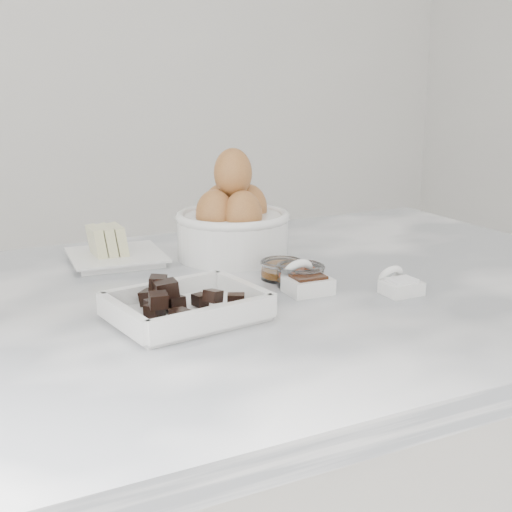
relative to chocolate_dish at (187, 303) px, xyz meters
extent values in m
cube|color=silver|center=(0.13, 0.07, -0.04)|extent=(1.20, 0.80, 0.04)
cube|color=white|center=(0.00, 0.00, -0.02)|extent=(0.19, 0.15, 0.01)
cube|color=white|center=(0.00, 0.31, -0.02)|extent=(0.14, 0.14, 0.01)
cube|color=white|center=(0.00, 0.31, -0.01)|extent=(0.16, 0.16, 0.00)
cylinder|color=white|center=(0.21, 0.25, 0.00)|extent=(0.07, 0.07, 0.04)
cylinder|color=white|center=(0.21, 0.25, 0.02)|extent=(0.06, 0.06, 0.01)
cylinder|color=white|center=(0.18, 0.25, 0.01)|extent=(0.18, 0.18, 0.07)
torus|color=white|center=(0.18, 0.25, 0.05)|extent=(0.19, 0.19, 0.02)
ellipsoid|color=#AE7538|center=(0.22, 0.26, 0.06)|extent=(0.06, 0.06, 0.08)
ellipsoid|color=#AE7538|center=(0.15, 0.25, 0.06)|extent=(0.06, 0.06, 0.08)
ellipsoid|color=#AE7538|center=(0.19, 0.29, 0.06)|extent=(0.06, 0.06, 0.08)
ellipsoid|color=#AE7538|center=(0.18, 0.21, 0.06)|extent=(0.06, 0.06, 0.08)
ellipsoid|color=#AE7538|center=(0.19, 0.25, 0.12)|extent=(0.06, 0.06, 0.08)
cylinder|color=white|center=(0.19, 0.10, -0.01)|extent=(0.06, 0.06, 0.03)
torus|color=white|center=(0.19, 0.10, 0.00)|extent=(0.07, 0.07, 0.01)
cylinder|color=#C2610D|center=(0.19, 0.10, -0.01)|extent=(0.05, 0.05, 0.01)
cylinder|color=white|center=(0.20, 0.06, -0.01)|extent=(0.07, 0.07, 0.03)
torus|color=white|center=(0.20, 0.06, 0.01)|extent=(0.07, 0.07, 0.01)
ellipsoid|color=#E84F07|center=(0.20, 0.06, -0.01)|extent=(0.05, 0.05, 0.02)
cube|color=white|center=(0.19, 0.02, -0.01)|extent=(0.06, 0.05, 0.02)
cube|color=black|center=(0.19, 0.02, 0.00)|extent=(0.05, 0.04, 0.00)
torus|color=white|center=(0.19, 0.05, 0.00)|extent=(0.05, 0.04, 0.04)
cube|color=white|center=(0.31, -0.04, -0.01)|extent=(0.05, 0.04, 0.02)
cube|color=white|center=(0.31, -0.04, 0.00)|extent=(0.04, 0.03, 0.00)
torus|color=white|center=(0.31, -0.02, 0.00)|extent=(0.04, 0.03, 0.04)
camera|label=1|loc=(-0.31, -0.80, 0.28)|focal=50.00mm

